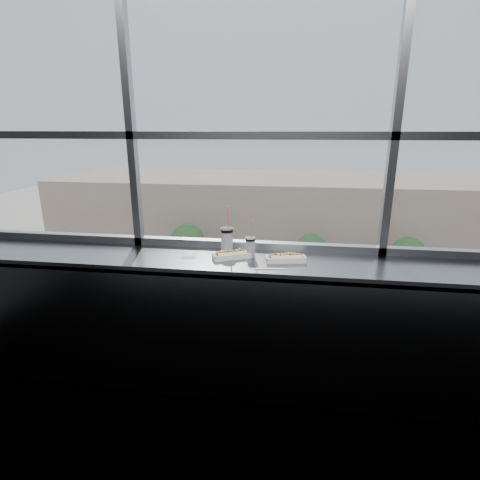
# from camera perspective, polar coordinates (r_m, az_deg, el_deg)

# --- Properties ---
(wall_back_lower) EXTENTS (6.00, 0.00, 6.00)m
(wall_back_lower) POSITION_cam_1_polar(r_m,az_deg,el_deg) (3.30, 2.21, -10.40)
(wall_back_lower) COLOR black
(wall_back_lower) RESTS_ON ground
(window_glass) EXTENTS (6.00, 0.00, 6.00)m
(window_glass) POSITION_cam_1_polar(r_m,az_deg,el_deg) (2.97, 2.66, 21.43)
(window_glass) COLOR silver
(window_glass) RESTS_ON ground
(window_mullions) EXTENTS (6.00, 0.08, 2.40)m
(window_mullions) POSITION_cam_1_polar(r_m,az_deg,el_deg) (2.95, 2.62, 21.46)
(window_mullions) COLOR gray
(window_mullions) RESTS_ON ground
(counter) EXTENTS (6.00, 0.55, 0.06)m
(counter) POSITION_cam_1_polar(r_m,az_deg,el_deg) (2.84, 1.74, -3.55)
(counter) COLOR gray
(counter) RESTS_ON ground
(counter_fascia) EXTENTS (6.00, 0.04, 1.04)m
(counter_fascia) POSITION_cam_1_polar(r_m,az_deg,el_deg) (2.84, 1.03, -15.22)
(counter_fascia) COLOR gray
(counter_fascia) RESTS_ON ground
(hotdog_tray_left) EXTENTS (0.30, 0.21, 0.07)m
(hotdog_tray_left) POSITION_cam_1_polar(r_m,az_deg,el_deg) (2.85, -1.27, -2.25)
(hotdog_tray_left) COLOR white
(hotdog_tray_left) RESTS_ON counter
(hotdog_tray_right) EXTENTS (0.31, 0.15, 0.07)m
(hotdog_tray_right) POSITION_cam_1_polar(r_m,az_deg,el_deg) (2.79, 6.96, -2.76)
(hotdog_tray_right) COLOR white
(hotdog_tray_right) RESTS_ON counter
(soda_cup_left) EXTENTS (0.10, 0.10, 0.38)m
(soda_cup_left) POSITION_cam_1_polar(r_m,az_deg,el_deg) (2.97, -1.99, 0.17)
(soda_cup_left) COLOR white
(soda_cup_left) RESTS_ON counter
(soda_cup_right) EXTENTS (0.08, 0.08, 0.29)m
(soda_cup_right) POSITION_cam_1_polar(r_m,az_deg,el_deg) (2.87, 1.57, -0.91)
(soda_cup_right) COLOR white
(soda_cup_right) RESTS_ON counter
(loose_straw) EXTENTS (0.22, 0.04, 0.01)m
(loose_straw) POSITION_cam_1_polar(r_m,az_deg,el_deg) (2.64, 4.65, -4.44)
(loose_straw) COLOR white
(loose_straw) RESTS_ON counter
(wrapper) EXTENTS (0.11, 0.08, 0.03)m
(wrapper) POSITION_cam_1_polar(r_m,az_deg,el_deg) (2.91, -7.83, -2.30)
(wrapper) COLOR silver
(wrapper) RESTS_ON counter
(plaza_ground) EXTENTS (120.00, 120.00, 0.00)m
(plaza_ground) POSITION_cam_1_polar(r_m,az_deg,el_deg) (48.23, 7.59, 0.81)
(plaza_ground) COLOR beige
(plaza_ground) RESTS_ON ground
(street_asphalt) EXTENTS (80.00, 10.00, 0.06)m
(street_asphalt) POSITION_cam_1_polar(r_m,az_deg,el_deg) (26.37, 6.70, -13.05)
(street_asphalt) COLOR black
(street_asphalt) RESTS_ON plaza_ground
(far_sidewalk) EXTENTS (80.00, 6.00, 0.04)m
(far_sidewalk) POSITION_cam_1_polar(r_m,az_deg,el_deg) (33.56, 7.14, -6.32)
(far_sidewalk) COLOR beige
(far_sidewalk) RESTS_ON plaza_ground
(far_building) EXTENTS (50.00, 14.00, 8.00)m
(far_building) POSITION_cam_1_polar(r_m,az_deg,el_deg) (41.92, 7.67, 4.04)
(far_building) COLOR tan
(far_building) RESTS_ON plaza_ground
(car_near_b) EXTENTS (3.46, 7.11, 2.30)m
(car_near_b) POSITION_cam_1_polar(r_m,az_deg,el_deg) (23.33, -10.16, -14.13)
(car_near_b) COLOR #383838
(car_near_b) RESTS_ON street_asphalt
(car_far_c) EXTENTS (3.49, 6.83, 2.18)m
(car_far_c) POSITION_cam_1_polar(r_m,az_deg,el_deg) (31.89, 30.43, -7.68)
(car_far_c) COLOR #B2B2AD
(car_far_c) RESTS_ON street_asphalt
(car_far_a) EXTENTS (3.59, 7.02, 2.24)m
(car_far_a) POSITION_cam_1_polar(r_m,az_deg,el_deg) (31.44, -13.12, -5.97)
(car_far_a) COLOR #323232
(car_far_a) RESTS_ON street_asphalt
(car_far_b) EXTENTS (2.82, 6.63, 2.20)m
(car_far_b) POSITION_cam_1_polar(r_m,az_deg,el_deg) (29.59, 13.56, -7.52)
(car_far_b) COLOR #A00B00
(car_far_b) RESTS_ON street_asphalt
(car_near_d) EXTENTS (2.52, 5.96, 1.98)m
(car_near_d) POSITION_cam_1_polar(r_m,az_deg,el_deg) (23.82, 27.84, -15.73)
(car_near_d) COLOR white
(car_near_d) RESTS_ON street_asphalt
(car_near_c) EXTENTS (2.94, 6.43, 2.10)m
(car_near_c) POSITION_cam_1_polar(r_m,az_deg,el_deg) (22.41, 10.30, -15.84)
(car_near_c) COLOR #5F2808
(car_near_c) RESTS_ON street_asphalt
(pedestrian_a) EXTENTS (1.01, 0.76, 2.27)m
(pedestrian_a) POSITION_cam_1_polar(r_m,az_deg,el_deg) (34.69, -5.14, -3.43)
(pedestrian_a) COLOR #66605B
(pedestrian_a) RESTS_ON far_sidewalk
(pedestrian_d) EXTENTS (0.64, 0.85, 1.91)m
(pedestrian_d) POSITION_cam_1_polar(r_m,az_deg,el_deg) (35.03, 22.09, -4.75)
(pedestrian_d) COLOR #66605B
(pedestrian_d) RESTS_ON far_sidewalk
(pedestrian_b) EXTENTS (0.61, 0.82, 1.84)m
(pedestrian_b) POSITION_cam_1_polar(r_m,az_deg,el_deg) (33.10, 4.26, -4.81)
(pedestrian_b) COLOR #66605B
(pedestrian_b) RESTS_ON far_sidewalk
(pedestrian_c) EXTENTS (0.76, 1.01, 2.27)m
(pedestrian_c) POSITION_cam_1_polar(r_m,az_deg,el_deg) (33.29, 15.14, -4.85)
(pedestrian_c) COLOR #66605B
(pedestrian_c) RESTS_ON far_sidewalk
(tree_left) EXTENTS (3.14, 3.14, 4.91)m
(tree_left) POSITION_cam_1_polar(r_m,az_deg,el_deg) (33.71, -8.03, -0.26)
(tree_left) COLOR #47382B
(tree_left) RESTS_ON far_sidewalk
(tree_center) EXTENTS (2.87, 2.87, 4.49)m
(tree_center) POSITION_cam_1_polar(r_m,az_deg,el_deg) (32.55, 10.78, -1.55)
(tree_center) COLOR #47382B
(tree_center) RESTS_ON far_sidewalk
(tree_right) EXTENTS (2.89, 2.89, 4.52)m
(tree_right) POSITION_cam_1_polar(r_m,az_deg,el_deg) (33.87, 24.19, -2.00)
(tree_right) COLOR #47382B
(tree_right) RESTS_ON far_sidewalk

